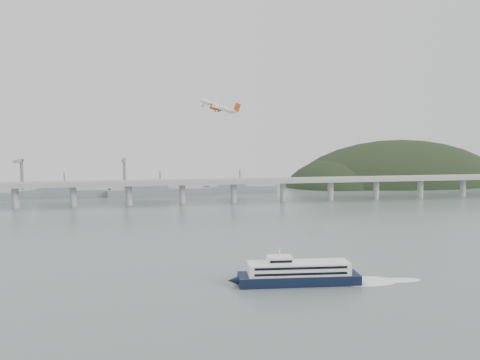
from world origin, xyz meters
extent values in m
plane|color=#576563|center=(0.00, 0.00, 0.00)|extent=(900.00, 900.00, 0.00)
cube|color=#999996|center=(0.00, 200.00, 20.00)|extent=(800.00, 22.00, 2.20)
cube|color=#999996|center=(0.00, 189.50, 22.00)|extent=(800.00, 0.60, 1.80)
cube|color=#999996|center=(0.00, 210.50, 22.00)|extent=(800.00, 0.60, 1.80)
cylinder|color=#999996|center=(-180.00, 200.00, 9.50)|extent=(6.00, 6.00, 21.00)
cylinder|color=#999996|center=(-130.00, 200.00, 9.50)|extent=(6.00, 6.00, 21.00)
cylinder|color=#999996|center=(-80.00, 200.00, 9.50)|extent=(6.00, 6.00, 21.00)
cylinder|color=#999996|center=(-30.00, 200.00, 9.50)|extent=(6.00, 6.00, 21.00)
cylinder|color=#999996|center=(20.00, 200.00, 9.50)|extent=(6.00, 6.00, 21.00)
cylinder|color=#999996|center=(70.00, 200.00, 9.50)|extent=(6.00, 6.00, 21.00)
cylinder|color=#999996|center=(120.00, 200.00, 9.50)|extent=(6.00, 6.00, 21.00)
cylinder|color=#999996|center=(170.00, 200.00, 9.50)|extent=(6.00, 6.00, 21.00)
cylinder|color=#999996|center=(220.00, 200.00, 9.50)|extent=(6.00, 6.00, 21.00)
cylinder|color=#999996|center=(270.00, 200.00, 9.50)|extent=(6.00, 6.00, 21.00)
ellipsoid|color=black|center=(270.00, 330.00, -18.00)|extent=(320.00, 150.00, 156.00)
ellipsoid|color=black|center=(175.00, 320.00, -12.00)|extent=(140.00, 110.00, 96.00)
ellipsoid|color=black|center=(360.00, 340.00, -25.00)|extent=(220.00, 140.00, 120.00)
cube|color=slate|center=(-150.00, 270.00, 4.00)|extent=(95.67, 20.15, 8.00)
cube|color=slate|center=(-159.50, 270.00, 12.00)|extent=(33.90, 15.02, 8.00)
cylinder|color=slate|center=(-150.00, 270.00, 20.00)|extent=(1.60, 1.60, 14.00)
cube|color=slate|center=(-50.00, 265.00, 4.00)|extent=(110.55, 21.43, 8.00)
cube|color=slate|center=(-61.00, 265.00, 12.00)|extent=(39.01, 16.73, 8.00)
cylinder|color=slate|center=(-50.00, 265.00, 20.00)|extent=(1.60, 1.60, 14.00)
cube|color=slate|center=(40.00, 275.00, 4.00)|extent=(85.00, 13.60, 8.00)
cube|color=slate|center=(31.50, 275.00, 12.00)|extent=(29.75, 11.90, 8.00)
cylinder|color=slate|center=(40.00, 275.00, 20.00)|extent=(1.60, 1.60, 14.00)
cube|color=slate|center=(-200.00, 300.00, 20.00)|extent=(3.00, 3.00, 40.00)
cube|color=slate|center=(-200.00, 290.00, 38.00)|extent=(3.00, 28.00, 3.00)
cube|color=slate|center=(-90.00, 300.00, 20.00)|extent=(3.00, 3.00, 40.00)
cube|color=slate|center=(-90.00, 290.00, 38.00)|extent=(3.00, 28.00, 3.00)
cube|color=black|center=(6.54, -53.87, 2.14)|extent=(54.44, 17.52, 4.28)
cone|color=black|center=(-22.25, -51.32, 2.14)|extent=(5.71, 4.74, 4.28)
cube|color=silver|center=(6.54, -53.87, 6.96)|extent=(45.72, 14.63, 5.35)
cube|color=black|center=(6.06, -59.26, 8.35)|extent=(40.53, 3.76, 1.07)
cube|color=black|center=(6.06, -59.26, 5.78)|extent=(40.53, 3.76, 1.07)
cube|color=black|center=(7.02, -48.49, 8.35)|extent=(40.53, 3.76, 1.07)
cube|color=black|center=(7.02, -48.49, 5.78)|extent=(40.53, 3.76, 1.07)
cube|color=silver|center=(-1.99, -53.12, 11.02)|extent=(11.32, 8.41, 2.78)
cube|color=black|center=(-2.33, -56.90, 11.02)|extent=(9.61, 0.98, 1.07)
cylinder|color=silver|center=(-1.99, -53.12, 14.45)|extent=(0.58, 0.58, 4.28)
ellipsoid|color=silver|center=(36.39, -56.52, 0.05)|extent=(32.06, 18.07, 0.21)
ellipsoid|color=silver|center=(51.31, -57.84, 0.05)|extent=(23.71, 9.72, 0.21)
cylinder|color=white|center=(-11.23, 83.21, 86.03)|extent=(21.66, 17.15, 11.52)
cone|color=white|center=(-22.44, 90.58, 90.86)|extent=(5.49, 5.18, 4.28)
cone|color=white|center=(0.46, 75.56, 81.46)|extent=(6.16, 5.46, 4.58)
cube|color=white|center=(-10.81, 82.88, 84.89)|extent=(19.76, 27.91, 3.29)
cube|color=white|center=(-0.05, 75.93, 82.35)|extent=(8.02, 10.53, 1.70)
cube|color=#DF490F|center=(1.57, 75.05, 84.81)|extent=(5.12, 3.16, 6.81)
cylinder|color=#DF490F|center=(-9.63, 87.88, 83.93)|extent=(4.62, 4.13, 3.23)
cylinder|color=black|center=(-11.10, 88.85, 84.56)|extent=(1.96, 2.16, 2.04)
cube|color=white|center=(-9.36, 87.76, 84.76)|extent=(2.20, 1.49, 1.77)
cylinder|color=#DF490F|center=(-14.86, 79.61, 84.41)|extent=(4.62, 4.13, 3.23)
cylinder|color=black|center=(-16.33, 80.58, 85.04)|extent=(1.96, 2.16, 2.04)
cube|color=white|center=(-14.59, 79.49, 85.25)|extent=(2.20, 1.49, 1.77)
cylinder|color=black|center=(-10.07, 85.06, 83.27)|extent=(1.09, 0.74, 2.13)
cylinder|color=black|center=(-10.38, 85.20, 82.35)|extent=(1.27, 0.95, 1.27)
cylinder|color=black|center=(-12.55, 81.15, 83.49)|extent=(1.09, 0.74, 2.13)
cylinder|color=black|center=(-12.85, 81.29, 82.57)|extent=(1.27, 0.95, 1.27)
cylinder|color=black|center=(-20.41, 89.09, 87.31)|extent=(1.09, 0.74, 2.13)
cylinder|color=black|center=(-20.72, 89.23, 86.39)|extent=(1.27, 0.95, 1.27)
cube|color=#DF490F|center=(-0.99, 94.59, 84.54)|extent=(1.88, 1.19, 2.50)
cube|color=#DF490F|center=(-17.16, 69.02, 86.03)|extent=(1.88, 1.19, 2.50)
camera|label=1|loc=(-55.18, -247.90, 65.23)|focal=35.00mm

